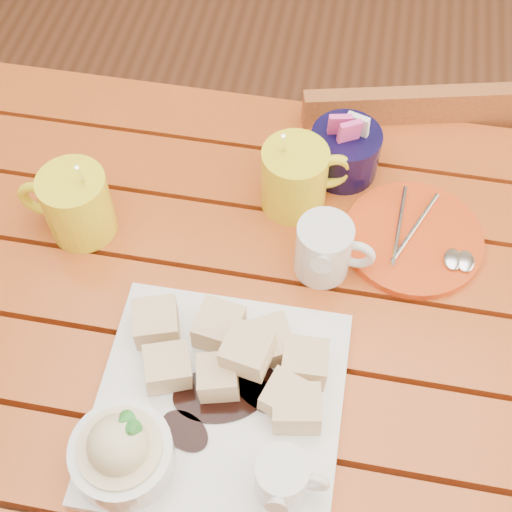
% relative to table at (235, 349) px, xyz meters
% --- Properties ---
extents(ground, '(5.00, 5.00, 0.00)m').
position_rel_table_xyz_m(ground, '(0.00, -0.00, -0.64)').
color(ground, '#582D19').
rests_on(ground, ground).
extents(table, '(1.20, 0.79, 0.75)m').
position_rel_table_xyz_m(table, '(0.00, 0.00, 0.00)').
color(table, '#A04614').
rests_on(table, ground).
extents(dessert_plate, '(0.29, 0.29, 0.12)m').
position_rel_table_xyz_m(dessert_plate, '(-0.01, -0.15, 0.14)').
color(dessert_plate, white).
rests_on(dessert_plate, table).
extents(coffee_mug_left, '(0.13, 0.09, 0.15)m').
position_rel_table_xyz_m(coffee_mug_left, '(-0.23, 0.10, 0.16)').
color(coffee_mug_left, yellow).
rests_on(coffee_mug_left, table).
extents(coffee_mug_right, '(0.13, 0.09, 0.15)m').
position_rel_table_xyz_m(coffee_mug_right, '(0.05, 0.19, 0.16)').
color(coffee_mug_right, yellow).
rests_on(coffee_mug_right, table).
extents(cream_pitcher, '(0.11, 0.09, 0.09)m').
position_rel_table_xyz_m(cream_pitcher, '(0.10, 0.09, 0.15)').
color(cream_pitcher, white).
rests_on(cream_pitcher, table).
extents(sugar_caddy, '(0.10, 0.10, 0.11)m').
position_rel_table_xyz_m(sugar_caddy, '(0.11, 0.27, 0.15)').
color(sugar_caddy, black).
rests_on(sugar_caddy, table).
extents(orange_saucer, '(0.19, 0.19, 0.02)m').
position_rel_table_xyz_m(orange_saucer, '(0.22, 0.15, 0.11)').
color(orange_saucer, '#DB4213').
rests_on(orange_saucer, table).
extents(chair_far, '(0.46, 0.46, 0.81)m').
position_rel_table_xyz_m(chair_far, '(0.20, 0.49, -0.19)').
color(chair_far, brown).
rests_on(chair_far, ground).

